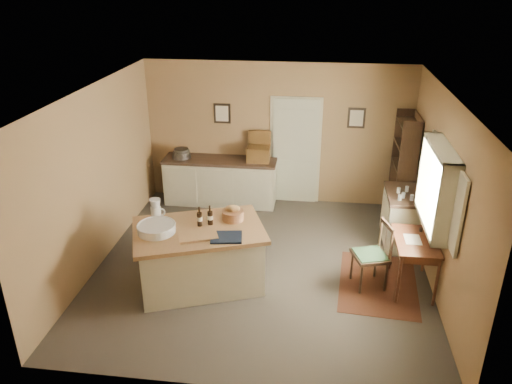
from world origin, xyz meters
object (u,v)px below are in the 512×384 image
Objects in this scene: sideboard at (221,180)px; shelving_unit at (406,168)px; writing_desk at (415,246)px; desk_chair at (370,256)px; right_cabinet at (401,218)px; work_island at (199,255)px.

sideboard is 3.45m from shelving_unit.
sideboard is 2.31× the size of writing_desk.
shelving_unit is (3.41, -0.20, 0.49)m from sideboard.
right_cabinet reaches higher than desk_chair.
sideboard is at bearing 142.91° from writing_desk.
desk_chair is at bearing -14.06° from work_island.
sideboard reaches higher than right_cabinet.
work_island is at bearing -151.87° from right_cabinet.
sideboard is 4.08m from writing_desk.
desk_chair reaches higher than writing_desk.
sideboard reaches higher than desk_chair.
work_island is at bearing -140.87° from shelving_unit.
shelving_unit reaches higher than desk_chair.
desk_chair is (-0.61, -0.05, -0.18)m from writing_desk.
writing_desk is at bearing -12.34° from desk_chair.
writing_desk is 2.29m from shelving_unit.
shelving_unit reaches higher than writing_desk.
work_island is at bearing 168.93° from desk_chair.
right_cabinet is 1.10m from shelving_unit.
desk_chair is at bearing -114.34° from right_cabinet.
writing_desk is 0.64m from desk_chair.
right_cabinet is (-0.00, 1.29, -0.21)m from writing_desk.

